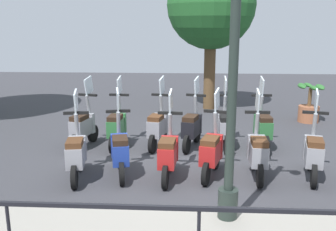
# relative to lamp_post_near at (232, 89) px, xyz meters

# --- Properties ---
(ground_plane) EXTENTS (28.00, 28.00, 0.00)m
(ground_plane) POSITION_rel_lamp_post_near_xyz_m (2.40, 0.44, -1.87)
(ground_plane) COLOR #38383D
(lamp_post_near) EXTENTS (0.26, 0.90, 3.92)m
(lamp_post_near) POSITION_rel_lamp_post_near_xyz_m (0.00, 0.00, 0.00)
(lamp_post_near) COLOR #232D28
(lamp_post_near) RESTS_ON promenade_walkway
(tree_distant) EXTENTS (2.71, 2.71, 4.60)m
(tree_distant) POSITION_rel_lamp_post_near_xyz_m (7.34, -0.12, 1.34)
(tree_distant) COLOR brown
(tree_distant) RESTS_ON ground_plane
(potted_palm) EXTENTS (1.06, 0.66, 1.05)m
(potted_palm) POSITION_rel_lamp_post_near_xyz_m (5.78, -2.81, -1.43)
(potted_palm) COLOR #9E5B3D
(potted_palm) RESTS_ON ground_plane
(scooter_near_0) EXTENTS (1.22, 0.51, 1.54)m
(scooter_near_0) POSITION_rel_lamp_post_near_xyz_m (1.74, -1.65, -1.39)
(scooter_near_0) COLOR black
(scooter_near_0) RESTS_ON ground_plane
(scooter_near_1) EXTENTS (1.23, 0.44, 1.54)m
(scooter_near_1) POSITION_rel_lamp_post_near_xyz_m (1.72, -0.68, -1.39)
(scooter_near_1) COLOR black
(scooter_near_1) RESTS_ON ground_plane
(scooter_near_2) EXTENTS (1.21, 0.53, 1.54)m
(scooter_near_2) POSITION_rel_lamp_post_near_xyz_m (1.73, 0.12, -1.39)
(scooter_near_2) COLOR black
(scooter_near_2) RESTS_ON ground_plane
(scooter_near_3) EXTENTS (1.23, 0.44, 1.54)m
(scooter_near_3) POSITION_rel_lamp_post_near_xyz_m (1.57, 0.88, -1.39)
(scooter_near_3) COLOR black
(scooter_near_3) RESTS_ON ground_plane
(scooter_near_4) EXTENTS (1.22, 0.51, 1.54)m
(scooter_near_4) POSITION_rel_lamp_post_near_xyz_m (1.67, 1.74, -1.39)
(scooter_near_4) COLOR black
(scooter_near_4) RESTS_ON ground_plane
(scooter_near_5) EXTENTS (1.23, 0.47, 1.54)m
(scooter_near_5) POSITION_rel_lamp_post_near_xyz_m (1.48, 2.47, -1.39)
(scooter_near_5) COLOR black
(scooter_near_5) RESTS_ON ground_plane
(scooter_far_0) EXTENTS (1.23, 0.44, 1.54)m
(scooter_far_0) POSITION_rel_lamp_post_near_xyz_m (3.38, -1.08, -1.39)
(scooter_far_0) COLOR black
(scooter_far_0) RESTS_ON ground_plane
(scooter_far_1) EXTENTS (1.23, 0.44, 1.54)m
(scooter_far_1) POSITION_rel_lamp_post_near_xyz_m (3.35, -0.27, -1.39)
(scooter_far_1) COLOR black
(scooter_far_1) RESTS_ON ground_plane
(scooter_far_2) EXTENTS (1.20, 0.54, 1.54)m
(scooter_far_2) POSITION_rel_lamp_post_near_xyz_m (3.32, 0.45, -1.39)
(scooter_far_2) COLOR black
(scooter_far_2) RESTS_ON ground_plane
(scooter_far_3) EXTENTS (1.22, 0.49, 1.54)m
(scooter_far_3) POSITION_rel_lamp_post_near_xyz_m (3.31, 1.20, -1.39)
(scooter_far_3) COLOR black
(scooter_far_3) RESTS_ON ground_plane
(scooter_far_4) EXTENTS (1.23, 0.44, 1.54)m
(scooter_far_4) POSITION_rel_lamp_post_near_xyz_m (3.26, 2.10, -1.39)
(scooter_far_4) COLOR black
(scooter_far_4) RESTS_ON ground_plane
(scooter_far_5) EXTENTS (1.21, 0.51, 1.54)m
(scooter_far_5) POSITION_rel_lamp_post_near_xyz_m (3.22, 2.84, -1.39)
(scooter_far_5) COLOR black
(scooter_far_5) RESTS_ON ground_plane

